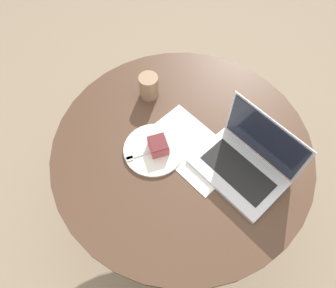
# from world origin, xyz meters

# --- Properties ---
(ground_plane) EXTENTS (12.00, 12.00, 0.00)m
(ground_plane) POSITION_xyz_m (0.00, 0.00, 0.00)
(ground_plane) COLOR gray
(dining_table) EXTENTS (1.05, 1.05, 0.75)m
(dining_table) POSITION_xyz_m (0.00, 0.00, 0.58)
(dining_table) COLOR #4C3323
(dining_table) RESTS_ON ground_plane
(paper_document) EXTENTS (0.43, 0.34, 0.00)m
(paper_document) POSITION_xyz_m (-0.03, -0.01, 0.75)
(paper_document) COLOR white
(paper_document) RESTS_ON dining_table
(plate) EXTENTS (0.24, 0.24, 0.01)m
(plate) POSITION_xyz_m (0.10, 0.06, 0.76)
(plate) COLOR silver
(plate) RESTS_ON dining_table
(cake_slice) EXTENTS (0.10, 0.10, 0.05)m
(cake_slice) POSITION_xyz_m (0.08, 0.05, 0.79)
(cake_slice) COLOR #B74C51
(cake_slice) RESTS_ON plate
(fork) EXTENTS (0.13, 0.14, 0.00)m
(fork) POSITION_xyz_m (0.12, 0.10, 0.77)
(fork) COLOR silver
(fork) RESTS_ON plate
(coffee_glass) EXTENTS (0.08, 0.08, 0.11)m
(coffee_glass) POSITION_xyz_m (0.24, -0.18, 0.81)
(coffee_glass) COLOR #997556
(coffee_glass) RESTS_ON dining_table
(laptop) EXTENTS (0.40, 0.33, 0.25)m
(laptop) POSITION_xyz_m (-0.25, -0.02, 0.80)
(laptop) COLOR silver
(laptop) RESTS_ON dining_table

